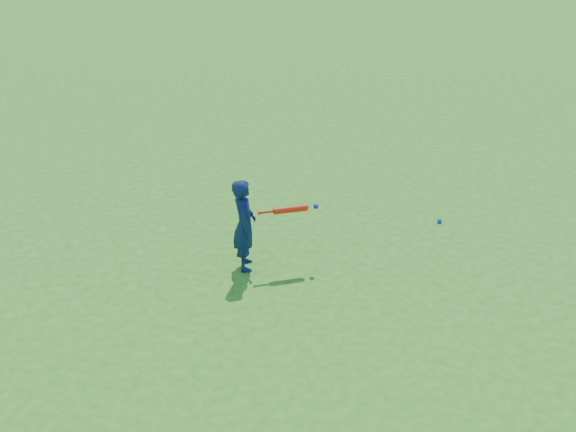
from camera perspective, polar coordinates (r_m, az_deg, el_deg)
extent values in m
plane|color=#276919|center=(7.74, -5.92, -3.06)|extent=(80.00, 80.00, 0.00)
imported|color=#0E1A43|center=(7.14, -3.90, -0.78)|extent=(0.39, 0.47, 1.09)
sphere|color=#0D3AE2|center=(8.53, 13.32, -0.39)|extent=(0.06, 0.06, 0.06)
cylinder|color=red|center=(7.05, -2.62, 0.28)|extent=(0.03, 0.05, 0.05)
cylinder|color=red|center=(7.07, -1.93, 0.36)|extent=(0.18, 0.08, 0.03)
cylinder|color=red|center=(7.12, 0.13, 0.59)|extent=(0.37, 0.17, 0.08)
sphere|color=red|center=(7.16, 1.55, 0.75)|extent=(0.08, 0.08, 0.08)
sphere|color=#1D0DE5|center=(7.19, 2.49, 0.86)|extent=(0.06, 0.06, 0.06)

